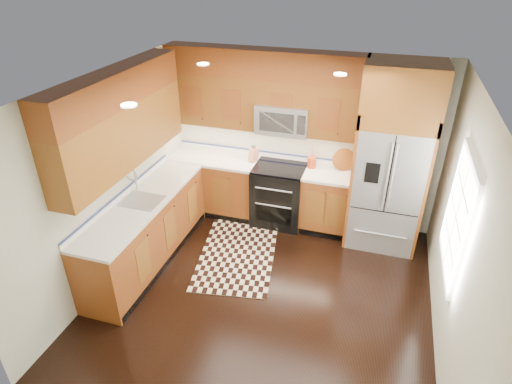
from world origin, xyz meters
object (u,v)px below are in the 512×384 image
(knife_block, at_px, (254,155))
(utensil_crock, at_px, (312,160))
(refrigerator, at_px, (392,160))
(rug, at_px, (238,254))
(range, at_px, (279,195))

(knife_block, height_order, utensil_crock, utensil_crock)
(utensil_crock, bearing_deg, knife_block, -177.36)
(refrigerator, relative_size, rug, 1.53)
(range, height_order, knife_block, knife_block)
(knife_block, bearing_deg, refrigerator, -4.08)
(rug, xyz_separation_m, utensil_crock, (0.78, 1.16, 1.06))
(refrigerator, bearing_deg, knife_block, 175.92)
(knife_block, bearing_deg, range, -13.28)
(range, xyz_separation_m, utensil_crock, (0.45, 0.14, 0.59))
(utensil_crock, bearing_deg, rug, -123.87)
(range, xyz_separation_m, rug, (-0.33, -1.01, -0.46))
(rug, distance_m, utensil_crock, 1.75)
(refrigerator, distance_m, rug, 2.48)
(rug, bearing_deg, range, 62.27)
(refrigerator, relative_size, knife_block, 10.06)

